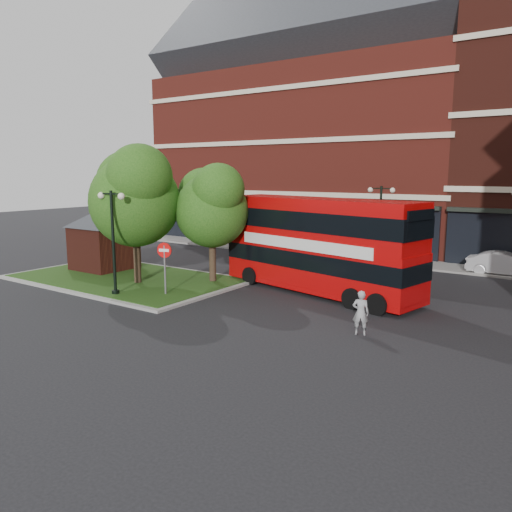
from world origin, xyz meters
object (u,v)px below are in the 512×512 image
Objects in this scene: bus at (318,239)px; woman at (361,313)px; car_silver at (303,247)px; car_white at (505,264)px.

woman is (4.30, -4.87, -1.83)m from bus.
car_silver is 12.83m from car_white.
car_white reaches higher than car_silver.
woman is at bearing -36.03° from bus.
bus is at bearing 141.44° from car_white.
bus reaches higher than car_white.
woman is 14.75m from car_white.
woman reaches higher than car_silver.
bus reaches higher than car_silver.
woman is at bearing 166.84° from car_white.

